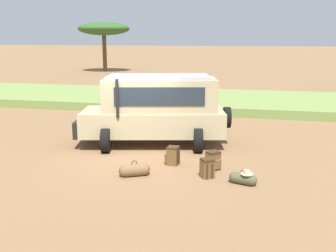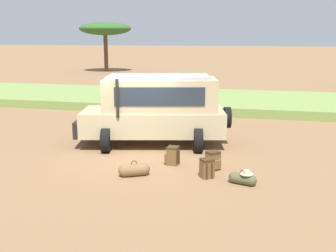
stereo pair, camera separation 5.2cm
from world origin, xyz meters
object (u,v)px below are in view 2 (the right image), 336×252
Objects in this scene: safari_vehicle at (156,108)px; backpack_cluster_center at (173,156)px; backpack_beside_front_wheel at (207,168)px; acacia_tree_far_left at (105,29)px; duffel_bag_low_black_case at (243,179)px; duffel_bag_soft_canvas at (134,170)px; backpack_near_rear_wheel at (213,161)px.

safari_vehicle is 9.89× the size of backpack_cluster_center.
backpack_beside_front_wheel is 0.09× the size of acacia_tree_far_left.
acacia_tree_far_left reaches higher than duffel_bag_low_black_case.
acacia_tree_far_left is at bearing 113.09° from duffel_bag_soft_canvas.
backpack_beside_front_wheel is 0.96× the size of backpack_cluster_center.
duffel_bag_soft_canvas is (-1.95, -0.32, -0.09)m from backpack_beside_front_wheel.
acacia_tree_far_left is at bearing 115.19° from backpack_cluster_center.
backpack_beside_front_wheel is at bearing -63.72° from acacia_tree_far_left.
backpack_near_rear_wheel is 0.73× the size of duffel_bag_low_black_case.
duffel_bag_low_black_case is (2.12, -1.17, -0.12)m from backpack_cluster_center.
safari_vehicle is 31.03m from acacia_tree_far_left.
acacia_tree_far_left is at bearing 115.07° from safari_vehicle.
backpack_near_rear_wheel is at bearing -63.05° from acacia_tree_far_left.
duffel_bag_low_black_case is 0.90× the size of duffel_bag_soft_canvas.
backpack_near_rear_wheel is (1.23, -0.17, -0.01)m from backpack_cluster_center.
backpack_beside_front_wheel is at bearing -53.50° from safari_vehicle.
duffel_bag_low_black_case is (0.97, -0.29, -0.11)m from backpack_beside_front_wheel.
backpack_cluster_center is (-1.14, 0.88, 0.01)m from backpack_beside_front_wheel.
backpack_cluster_center reaches higher than backpack_beside_front_wheel.
acacia_tree_far_left is (-16.24, 31.19, 4.41)m from duffel_bag_low_black_case.
backpack_cluster_center is 1.04× the size of backpack_near_rear_wheel.
acacia_tree_far_left is (-15.26, 30.90, 4.30)m from backpack_beside_front_wheel.
backpack_near_rear_wheel is (2.28, -2.24, -1.04)m from safari_vehicle.
duffel_bag_low_black_case is 35.44m from acacia_tree_far_left.
safari_vehicle reaches higher than duffel_bag_soft_canvas.
backpack_cluster_center is at bearing -63.26° from safari_vehicle.
safari_vehicle is 6.73× the size of duffel_bag_soft_canvas.
duffel_bag_soft_canvas is (0.24, -3.28, -1.12)m from safari_vehicle.
backpack_beside_front_wheel is 1.98m from duffel_bag_soft_canvas.
backpack_beside_front_wheel reaches higher than duffel_bag_soft_canvas.
safari_vehicle is 4.67m from duffel_bag_low_black_case.
backpack_near_rear_wheel reaches higher than duffel_bag_low_black_case.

